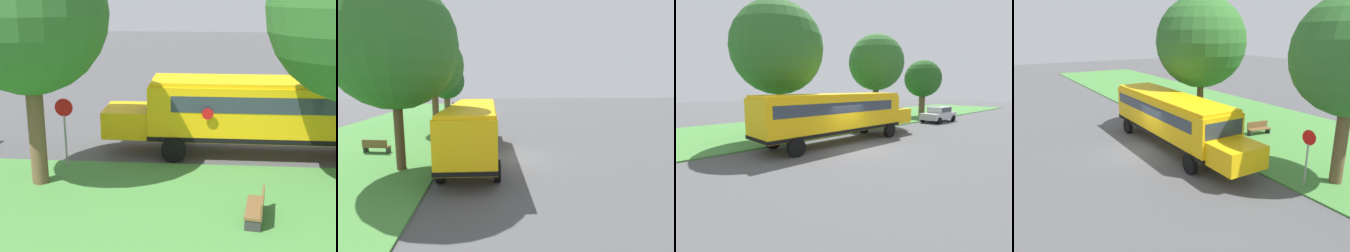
{
  "view_description": "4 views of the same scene",
  "coord_description": "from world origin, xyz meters",
  "views": [
    {
      "loc": [
        -21.12,
        2.93,
        6.54
      ],
      "look_at": [
        -1.91,
        4.52,
        1.0
      ],
      "focal_mm": 50.0,
      "sensor_mm": 36.0,
      "label": 1
    },
    {
      "loc": [
        -1.36,
        -14.9,
        4.38
      ],
      "look_at": [
        -0.24,
        3.73,
        1.28
      ],
      "focal_mm": 28.0,
      "sensor_mm": 36.0,
      "label": 2
    },
    {
      "loc": [
        10.23,
        -10.93,
        3.59
      ],
      "look_at": [
        -1.95,
        0.48,
        1.1
      ],
      "focal_mm": 28.0,
      "sensor_mm": 36.0,
      "label": 3
    },
    {
      "loc": [
        7.16,
        16.76,
        6.86
      ],
      "look_at": [
        -2.63,
        0.9,
        1.41
      ],
      "focal_mm": 35.0,
      "sensor_mm": 36.0,
      "label": 4
    }
  ],
  "objects": [
    {
      "name": "stop_sign",
      "position": [
        -4.6,
        8.2,
        1.74
      ],
      "size": [
        0.08,
        0.68,
        2.74
      ],
      "color": "gray",
      "rests_on": "ground"
    },
    {
      "name": "grass_verge",
      "position": [
        -10.0,
        0.0,
        0.04
      ],
      "size": [
        12.0,
        80.0,
        0.08
      ],
      "primitive_type": "cube",
      "color": "#47843D",
      "rests_on": "ground"
    },
    {
      "name": "park_bench",
      "position": [
        -8.45,
        1.37,
        0.47
      ],
      "size": [
        1.66,
        0.74,
        0.92
      ],
      "color": "brown",
      "rests_on": "ground"
    },
    {
      "name": "oak_tree_far_end",
      "position": [
        -6.56,
        18.01,
        4.53
      ],
      "size": [
        4.4,
        4.4,
        6.79
      ],
      "color": "brown",
      "rests_on": "ground"
    },
    {
      "name": "oak_tree_roadside_mid",
      "position": [
        -6.17,
        8.64,
        5.79
      ],
      "size": [
        5.23,
        5.23,
        8.49
      ],
      "color": "brown",
      "rests_on": "ground"
    },
    {
      "name": "school_bus",
      "position": [
        -2.33,
        0.25,
        1.92
      ],
      "size": [
        2.84,
        12.42,
        3.16
      ],
      "color": "yellow",
      "rests_on": "ground"
    },
    {
      "name": "oak_tree_beside_bus",
      "position": [
        -5.76,
        -2.03,
        6.14
      ],
      "size": [
        6.1,
        6.1,
        9.17
      ],
      "color": "brown",
      "rests_on": "ground"
    },
    {
      "name": "ground_plane",
      "position": [
        0.0,
        0.0,
        0.0
      ],
      "size": [
        120.0,
        120.0,
        0.0
      ],
      "primitive_type": "plane",
      "color": "#4C4C4F"
    },
    {
      "name": "car_silver_nearest",
      "position": [
        -2.8,
        14.78,
        0.88
      ],
      "size": [
        2.02,
        4.4,
        1.56
      ],
      "color": "#B7B7BC",
      "rests_on": "ground"
    }
  ]
}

